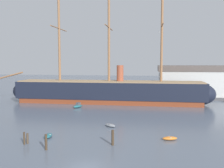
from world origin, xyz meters
name	(u,v)px	position (x,y,z in m)	size (l,w,h in m)	color
ground_plane	(86,168)	(0.00, 0.00, 0.00)	(400.00, 400.00, 0.00)	slate
tall_ship	(109,91)	(-5.30, 45.69, 3.45)	(65.85, 13.50, 31.69)	brown
dinghy_foreground_left	(48,136)	(-8.97, 10.26, 0.29)	(1.26, 2.50, 0.57)	#236670
dinghy_foreground_right	(170,138)	(10.17, 12.08, 0.28)	(2.49, 1.58, 0.55)	orange
dinghy_near_centre	(110,125)	(-0.29, 18.53, 0.28)	(2.51, 2.17, 0.55)	gray
motorboat_alongside_bow	(78,106)	(-12.12, 36.68, 0.47)	(2.47, 3.48, 1.35)	#236670
dinghy_far_left	(46,96)	(-29.15, 54.86, 0.21)	(1.85, 1.73, 0.42)	#1E284C
dinghy_distant_centre	(132,95)	(0.25, 61.62, 0.32)	(2.75, 2.76, 0.64)	#7FB2D6
mooring_piling_nearest	(113,138)	(1.82, 8.28, 1.12)	(0.39, 0.39, 2.24)	#423323
mooring_piling_left_pair	(24,138)	(-11.03, 6.51, 0.92)	(0.27, 0.27, 1.84)	#423323
mooring_piling_right_pair	(27,139)	(-10.74, 6.92, 0.78)	(0.32, 0.32, 1.55)	#4C3D2D
mooring_piling_midwater	(46,142)	(-6.89, 4.81, 1.10)	(0.35, 0.35, 2.20)	#423323
seagull_in_flight	(159,32)	(8.72, 33.40, 19.01)	(0.41, 1.14, 0.13)	silver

